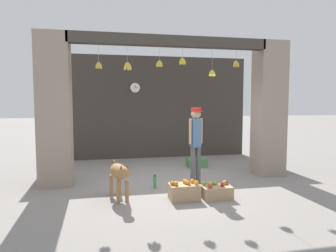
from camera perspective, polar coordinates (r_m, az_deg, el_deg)
name	(u,v)px	position (r m, az deg, el deg)	size (l,w,h in m)	color
ground_plane	(172,182)	(7.05, 0.77, -10.69)	(60.00, 60.00, 0.00)	gray
shop_back_wall	(152,107)	(9.96, -3.13, 3.56)	(6.47, 0.12, 3.35)	#38332D
shop_pillar_left	(55,110)	(7.04, -20.80, 2.82)	(0.70, 0.60, 3.35)	gray
shop_pillar_right	(269,109)	(8.03, 18.66, 3.06)	(0.70, 0.60, 3.35)	gray
storefront_awning	(171,43)	(7.04, 0.54, 15.54)	(4.57, 0.25, 0.91)	#3D3833
dog	(119,173)	(5.85, -9.29, -8.84)	(0.43, 1.00, 0.73)	#9E7042
shopkeeper	(196,139)	(6.73, 5.31, -2.48)	(0.34, 0.30, 1.73)	#56565B
fruit_crate_oranges	(184,191)	(5.86, 3.07, -12.27)	(0.57, 0.37, 0.37)	tan
fruit_crate_apples	(217,191)	(5.99, 9.22, -12.21)	(0.57, 0.34, 0.32)	tan
produce_box_green	(197,163)	(8.67, 5.46, -6.94)	(0.53, 0.42, 0.25)	#42844C
water_bottle	(155,182)	(6.58, -2.52, -10.60)	(0.07, 0.07, 0.29)	#38934C
wall_clock	(135,88)	(9.83, -6.28, 7.26)	(0.33, 0.03, 0.33)	black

